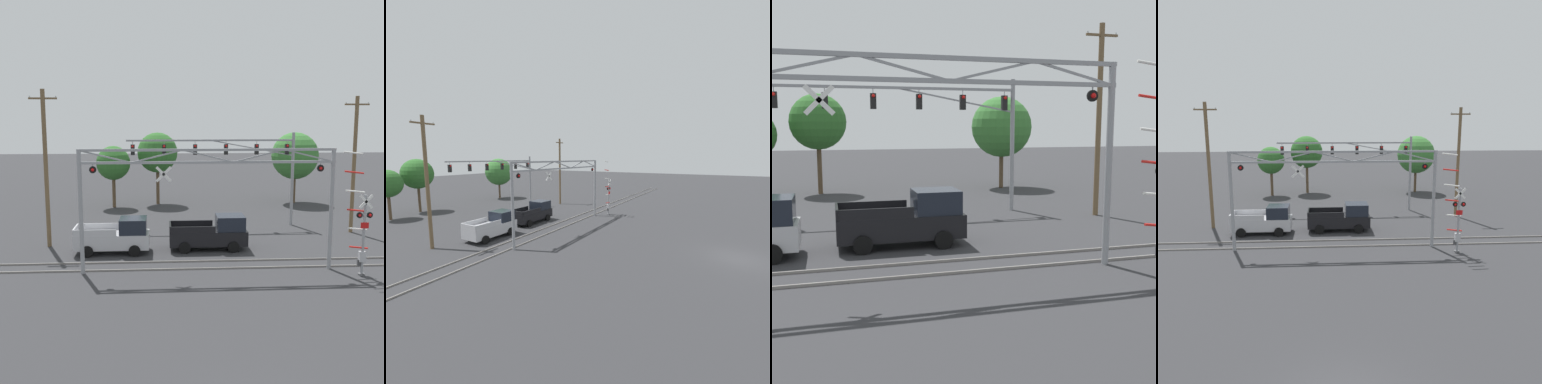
% 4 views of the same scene
% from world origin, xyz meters
% --- Properties ---
extents(rail_track_near, '(80.00, 0.08, 0.10)m').
position_xyz_m(rail_track_near, '(0.00, 15.38, 0.05)').
color(rail_track_near, gray).
rests_on(rail_track_near, ground_plane).
extents(rail_track_far, '(80.00, 0.08, 0.10)m').
position_xyz_m(rail_track_far, '(0.00, 16.81, 0.05)').
color(rail_track_far, gray).
rests_on(rail_track_far, ground_plane).
extents(crossing_gantry, '(14.13, 0.27, 6.89)m').
position_xyz_m(crossing_gantry, '(-0.02, 15.09, 4.89)').
color(crossing_gantry, gray).
rests_on(crossing_gantry, ground_plane).
extents(crossing_signal_mast, '(1.77, 0.35, 6.82)m').
position_xyz_m(crossing_signal_mast, '(8.25, 13.86, 2.36)').
color(crossing_signal_mast, gray).
rests_on(crossing_signal_mast, ground_plane).
extents(traffic_signal_span, '(13.11, 0.39, 7.36)m').
position_xyz_m(traffic_signal_span, '(3.81, 26.20, 5.34)').
color(traffic_signal_span, gray).
rests_on(traffic_signal_span, ground_plane).
extents(pickup_truck_lead, '(5.02, 2.18, 2.24)m').
position_xyz_m(pickup_truck_lead, '(0.74, 19.60, 1.05)').
color(pickup_truck_lead, black).
rests_on(pickup_truck_lead, ground_plane).
extents(pickup_truck_following, '(4.68, 2.18, 2.24)m').
position_xyz_m(pickup_truck_following, '(-5.44, 19.13, 1.05)').
color(pickup_truck_following, '#B7B7BC').
rests_on(pickup_truck_following, ground_plane).
extents(utility_pole_left, '(1.80, 0.28, 10.34)m').
position_xyz_m(utility_pole_left, '(-10.08, 20.90, 5.32)').
color(utility_pole_left, brown).
rests_on(utility_pole_left, ground_plane).
extents(utility_pole_right, '(1.80, 0.28, 10.05)m').
position_xyz_m(utility_pole_right, '(11.58, 23.52, 5.17)').
color(utility_pole_right, brown).
rests_on(utility_pole_right, ground_plane).
extents(background_tree_beyond_span, '(3.20, 3.20, 5.84)m').
position_xyz_m(background_tree_beyond_span, '(-7.08, 34.62, 4.21)').
color(background_tree_beyond_span, brown).
rests_on(background_tree_beyond_span, ground_plane).
extents(background_tree_far_left_verge, '(4.63, 4.63, 7.03)m').
position_xyz_m(background_tree_far_left_verge, '(10.64, 35.91, 4.70)').
color(background_tree_far_left_verge, brown).
rests_on(background_tree_far_left_verge, ground_plane).
extents(background_tree_far_right_verge, '(3.91, 3.91, 7.03)m').
position_xyz_m(background_tree_far_right_verge, '(-2.93, 36.14, 5.06)').
color(background_tree_far_right_verge, brown).
rests_on(background_tree_far_right_verge, ground_plane).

